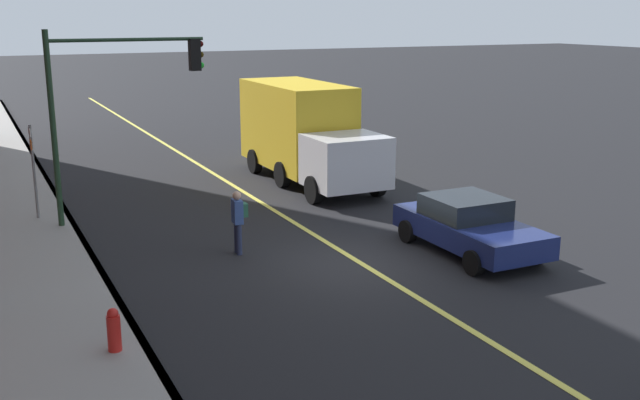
% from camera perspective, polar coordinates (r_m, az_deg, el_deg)
% --- Properties ---
extents(ground, '(200.00, 200.00, 0.00)m').
position_cam_1_polar(ground, '(18.21, 2.99, -4.77)').
color(ground, black).
extents(sidewalk_slab, '(80.00, 3.10, 0.15)m').
position_cam_1_polar(sidewalk_slab, '(16.20, -20.49, -7.87)').
color(sidewalk_slab, gray).
rests_on(sidewalk_slab, ground).
extents(curb_edge, '(80.00, 0.16, 0.15)m').
position_cam_1_polar(curb_edge, '(16.36, -15.35, -7.24)').
color(curb_edge, slate).
rests_on(curb_edge, ground).
extents(lane_stripe_center, '(80.00, 0.16, 0.01)m').
position_cam_1_polar(lane_stripe_center, '(18.21, 2.99, -4.76)').
color(lane_stripe_center, '#D8CC4C').
rests_on(lane_stripe_center, ground).
extents(car_navy, '(4.30, 2.09, 1.40)m').
position_cam_1_polar(car_navy, '(19.13, 11.30, -1.89)').
color(car_navy, navy).
rests_on(car_navy, ground).
extents(truck_yellow, '(7.62, 2.58, 3.44)m').
position_cam_1_polar(truck_yellow, '(26.63, -1.17, 5.25)').
color(truck_yellow, silver).
rests_on(truck_yellow, ground).
extents(pedestrian_with_backpack, '(0.40, 0.38, 1.61)m').
position_cam_1_polar(pedestrian_with_backpack, '(18.69, -6.27, -1.36)').
color(pedestrian_with_backpack, '#262D4C').
rests_on(pedestrian_with_backpack, ground).
extents(traffic_light_mast, '(0.28, 4.35, 5.48)m').
position_cam_1_polar(traffic_light_mast, '(21.54, -15.42, 8.01)').
color(traffic_light_mast, '#1E3823').
rests_on(traffic_light_mast, ground).
extents(street_sign_post, '(0.60, 0.08, 2.85)m').
position_cam_1_polar(street_sign_post, '(22.69, -21.07, 2.46)').
color(street_sign_post, slate).
rests_on(street_sign_post, ground).
extents(fire_hydrant, '(0.24, 0.24, 0.94)m').
position_cam_1_polar(fire_hydrant, '(13.67, -15.46, -9.82)').
color(fire_hydrant, red).
rests_on(fire_hydrant, ground).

